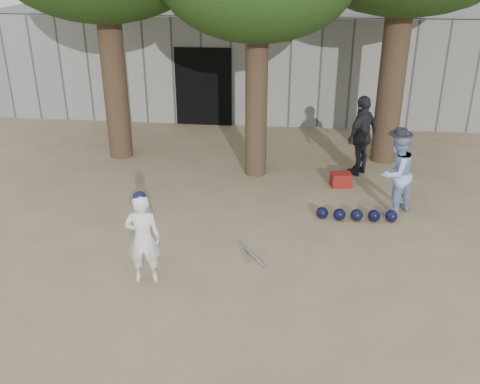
# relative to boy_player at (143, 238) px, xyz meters

# --- Properties ---
(ground) EXTENTS (70.00, 70.00, 0.00)m
(ground) POSITION_rel_boy_player_xyz_m (0.70, 0.33, -0.72)
(ground) COLOR #937C5E
(ground) RESTS_ON ground
(boy_player) EXTENTS (0.56, 0.41, 1.44)m
(boy_player) POSITION_rel_boy_player_xyz_m (0.00, 0.00, 0.00)
(boy_player) COLOR white
(boy_player) RESTS_ON ground
(spectator_blue) EXTENTS (0.99, 0.99, 1.62)m
(spectator_blue) POSITION_rel_boy_player_xyz_m (4.08, 2.80, 0.09)
(spectator_blue) COLOR #91AEE1
(spectator_blue) RESTS_ON ground
(spectator_dark) EXTENTS (0.97, 1.11, 1.80)m
(spectator_dark) POSITION_rel_boy_player_xyz_m (3.64, 4.77, 0.18)
(spectator_dark) COLOR black
(spectator_dark) RESTS_ON ground
(red_bag) EXTENTS (0.47, 0.39, 0.30)m
(red_bag) POSITION_rel_boy_player_xyz_m (3.19, 3.99, -0.57)
(red_bag) COLOR maroon
(red_bag) RESTS_ON ground
(back_building) EXTENTS (16.00, 5.24, 3.00)m
(back_building) POSITION_rel_boy_player_xyz_m (0.70, 10.66, 0.78)
(back_building) COLOR gray
(back_building) RESTS_ON ground
(helmet_row) EXTENTS (1.51, 0.27, 0.23)m
(helmet_row) POSITION_rel_boy_player_xyz_m (3.39, 2.38, -0.61)
(helmet_row) COLOR black
(helmet_row) RESTS_ON ground
(bat_pile) EXTENTS (0.55, 0.78, 0.06)m
(bat_pile) POSITION_rel_boy_player_xyz_m (1.50, 0.89, -0.69)
(bat_pile) COLOR #BBBAC2
(bat_pile) RESTS_ON ground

